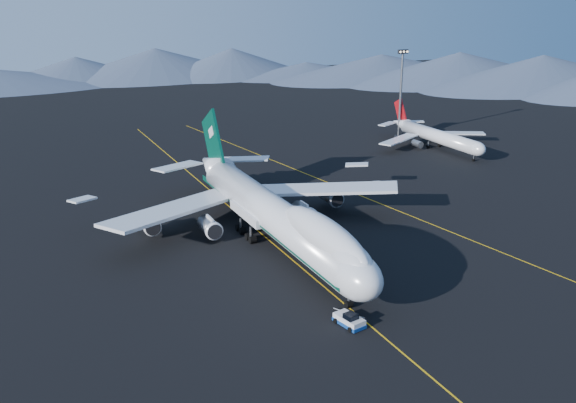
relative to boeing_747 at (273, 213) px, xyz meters
name	(u,v)px	position (x,y,z in m)	size (l,w,h in m)	color
ground	(274,244)	(0.00, -0.03, -5.81)	(500.00, 500.00, 0.00)	black
taxiway_line_main	(274,244)	(0.00, -0.03, -5.80)	(0.25, 220.00, 0.01)	#D79D0C
taxiway_line_side	(385,205)	(30.00, 9.97, -5.80)	(0.25, 200.00, 0.01)	#D79D0C
boeing_747	(273,213)	(0.00, 0.00, 0.00)	(59.62, 72.43, 19.37)	silver
pushback_tug	(349,321)	(-2.49, -30.94, -5.19)	(3.31, 4.92, 1.98)	silver
second_jet	(435,136)	(71.61, 47.67, -2.24)	(36.73, 41.49, 11.81)	silver
service_van	(381,185)	(36.32, 21.20, -5.10)	(2.38, 5.16, 1.43)	white
floodlight_mast	(401,93)	(70.68, 64.51, 7.57)	(3.26, 2.45, 26.42)	black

